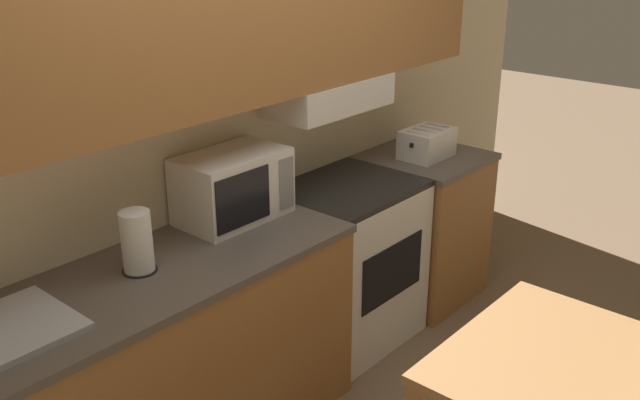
{
  "coord_description": "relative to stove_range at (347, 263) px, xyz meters",
  "views": [
    {
      "loc": [
        -2.13,
        -2.46,
        2.21
      ],
      "look_at": [
        0.05,
        -0.57,
        1.05
      ],
      "focal_mm": 40.0,
      "sensor_mm": 36.0,
      "label": 1
    }
  ],
  "objects": [
    {
      "name": "microwave",
      "position": [
        -0.68,
        0.13,
        0.61
      ],
      "size": [
        0.5,
        0.31,
        0.31
      ],
      "color": "white",
      "rests_on": "lower_counter_main"
    },
    {
      "name": "sink_basin",
      "position": [
        -1.87,
        -0.02,
        0.47
      ],
      "size": [
        0.46,
        0.4,
        0.26
      ],
      "color": "#B7BABF",
      "rests_on": "lower_counter_main"
    },
    {
      "name": "paper_towel_roll",
      "position": [
        -1.29,
        0.02,
        0.58
      ],
      "size": [
        0.14,
        0.14,
        0.25
      ],
      "color": "black",
      "rests_on": "lower_counter_main"
    },
    {
      "name": "lower_counter_main",
      "position": [
        -1.28,
        -0.02,
        0.0
      ],
      "size": [
        1.82,
        0.66,
        0.9
      ],
      "color": "#A36B38",
      "rests_on": "ground_plane"
    },
    {
      "name": "toaster",
      "position": [
        0.66,
        -0.05,
        0.54
      ],
      "size": [
        0.32,
        0.22,
        0.17
      ],
      "color": "white",
      "rests_on": "lower_counter_right_stub"
    },
    {
      "name": "wall_back",
      "position": [
        -0.57,
        0.24,
        1.04
      ],
      "size": [
        5.58,
        0.38,
        2.55
      ],
      "color": "beige",
      "rests_on": "ground_plane"
    },
    {
      "name": "lower_counter_right_stub",
      "position": [
        0.69,
        -0.02,
        0.0
      ],
      "size": [
        0.65,
        0.66,
        0.9
      ],
      "color": "#A36B38",
      "rests_on": "ground_plane"
    },
    {
      "name": "stove_range",
      "position": [
        0.0,
        0.0,
        0.0
      ],
      "size": [
        0.73,
        0.6,
        0.9
      ],
      "color": "white",
      "rests_on": "ground_plane"
    },
    {
      "name": "dining_table",
      "position": [
        -0.58,
        -1.39,
        0.18
      ],
      "size": [
        0.88,
        0.68,
        0.77
      ],
      "color": "#B27F4C",
      "rests_on": "ground_plane"
    },
    {
      "name": "ground_plane",
      "position": [
        -0.58,
        0.3,
        -0.45
      ],
      "size": [
        16.0,
        16.0,
        0.0
      ],
      "primitive_type": "plane",
      "color": "#7F664C"
    }
  ]
}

